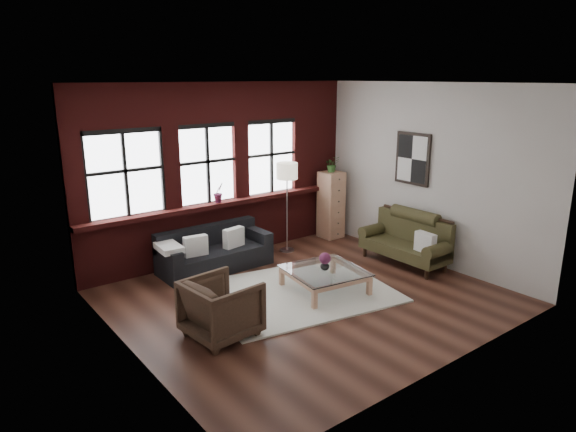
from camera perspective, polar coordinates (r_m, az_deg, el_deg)
floor at (r=8.03m, az=2.08°, el=-8.97°), size 5.50×5.50×0.00m
ceiling at (r=7.32m, az=2.32°, el=14.53°), size 5.50×5.50×0.00m
wall_back at (r=9.53m, az=-7.51°, el=4.91°), size 5.50×0.00×5.50m
wall_front at (r=5.88m, az=17.98°, el=-2.25°), size 5.50×0.00×5.50m
wall_left at (r=6.18m, az=-17.82°, el=-1.41°), size 0.00×5.00×5.00m
wall_right at (r=9.48m, az=15.12°, el=4.46°), size 0.00×5.00×5.00m
brick_backwall at (r=9.47m, az=-7.32°, el=4.86°), size 5.50×0.12×3.20m
sill_ledge at (r=9.52m, az=-6.93°, el=1.47°), size 5.50×0.30×0.08m
window_left at (r=8.71m, az=-17.67°, el=4.34°), size 1.38×0.10×1.50m
window_mid at (r=9.31m, az=-8.98°, el=5.56°), size 1.38×0.10×1.50m
window_right at (r=10.05m, az=-1.94°, el=6.44°), size 1.38×0.10×1.50m
wall_poster at (r=9.59m, az=13.70°, el=6.20°), size 0.05×0.74×0.94m
shag_rug at (r=8.16m, az=1.12°, el=-8.43°), size 3.15×2.67×0.03m
dark_sofa at (r=9.09m, az=-8.11°, el=-3.74°), size 1.96×0.79×0.71m
pillow_a at (r=8.76m, az=-10.22°, el=-3.27°), size 0.41×0.19×0.34m
pillow_b at (r=9.10m, az=-6.05°, el=-2.39°), size 0.42×0.21×0.34m
vintage_settee at (r=9.43m, az=12.80°, el=-2.68°), size 0.75×1.68×0.90m
pillow_settee at (r=9.04m, az=15.01°, el=-2.86°), size 0.17×0.39×0.34m
armchair at (r=6.80m, az=-7.42°, el=-10.11°), size 0.94×0.92×0.79m
coffee_table at (r=8.17m, az=4.09°, el=-7.19°), size 1.27×1.27×0.38m
vase at (r=8.07m, az=4.12°, el=-5.47°), size 0.18×0.18×0.15m
flowers at (r=8.03m, az=4.14°, el=-4.72°), size 0.18×0.18×0.18m
drawer_chest at (r=10.74m, az=4.80°, el=1.24°), size 0.43×0.43×1.39m
potted_plant_top at (r=10.57m, az=4.91°, el=5.75°), size 0.35×0.32×0.32m
floor_lamp at (r=9.76m, az=-0.11°, el=1.34°), size 0.40×0.40×1.88m
sill_plant at (r=9.36m, az=-7.72°, el=2.61°), size 0.24×0.21×0.36m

